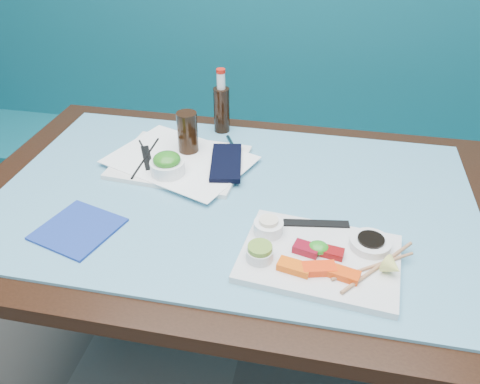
% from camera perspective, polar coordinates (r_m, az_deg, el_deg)
% --- Properties ---
extents(booth_bench, '(3.00, 0.56, 1.17)m').
position_cam_1_polar(booth_bench, '(2.12, 4.07, 4.04)').
color(booth_bench, '#0F5663').
rests_on(booth_bench, ground).
extents(dining_table, '(1.40, 0.90, 0.75)m').
position_cam_1_polar(dining_table, '(1.27, -0.73, -3.71)').
color(dining_table, black).
rests_on(dining_table, ground).
extents(glass_top, '(1.22, 0.76, 0.01)m').
position_cam_1_polar(glass_top, '(1.21, -0.76, -0.49)').
color(glass_top, '#5B9AB7').
rests_on(glass_top, dining_table).
extents(sashimi_plate, '(0.35, 0.27, 0.02)m').
position_cam_1_polar(sashimi_plate, '(1.03, 9.67, -7.96)').
color(sashimi_plate, silver).
rests_on(sashimi_plate, glass_top).
extents(salmon_left, '(0.07, 0.05, 0.02)m').
position_cam_1_polar(salmon_left, '(0.98, 6.62, -9.07)').
color(salmon_left, '#F55809').
rests_on(salmon_left, sashimi_plate).
extents(salmon_mid, '(0.07, 0.05, 0.02)m').
position_cam_1_polar(salmon_mid, '(0.98, 9.59, -9.20)').
color(salmon_mid, '#FF350A').
rests_on(salmon_mid, sashimi_plate).
extents(salmon_right, '(0.07, 0.05, 0.02)m').
position_cam_1_polar(salmon_right, '(0.98, 12.52, -9.73)').
color(salmon_right, '#EE4209').
rests_on(salmon_right, sashimi_plate).
extents(tuna_left, '(0.06, 0.05, 0.02)m').
position_cam_1_polar(tuna_left, '(1.02, 8.09, -6.87)').
color(tuna_left, maroon).
rests_on(tuna_left, sashimi_plate).
extents(tuna_right, '(0.05, 0.04, 0.02)m').
position_cam_1_polar(tuna_right, '(1.02, 11.18, -7.26)').
color(tuna_right, maroon).
rests_on(tuna_right, sashimi_plate).
extents(seaweed_garnish, '(0.05, 0.04, 0.02)m').
position_cam_1_polar(seaweed_garnish, '(1.02, 9.54, -6.70)').
color(seaweed_garnish, '#298D20').
rests_on(seaweed_garnish, sashimi_plate).
extents(ramekin_wasabi, '(0.07, 0.07, 0.02)m').
position_cam_1_polar(ramekin_wasabi, '(0.99, 2.42, -7.57)').
color(ramekin_wasabi, silver).
rests_on(ramekin_wasabi, sashimi_plate).
extents(wasabi_fill, '(0.06, 0.06, 0.01)m').
position_cam_1_polar(wasabi_fill, '(0.98, 2.44, -6.81)').
color(wasabi_fill, olive).
rests_on(wasabi_fill, ramekin_wasabi).
extents(ramekin_ginger, '(0.09, 0.09, 0.03)m').
position_cam_1_polar(ramekin_ginger, '(1.06, 3.49, -4.30)').
color(ramekin_ginger, white).
rests_on(ramekin_ginger, sashimi_plate).
extents(ginger_fill, '(0.04, 0.04, 0.01)m').
position_cam_1_polar(ginger_fill, '(1.05, 3.52, -3.52)').
color(ginger_fill, beige).
rests_on(ginger_fill, ramekin_ginger).
extents(soy_dish, '(0.10, 0.10, 0.02)m').
position_cam_1_polar(soy_dish, '(1.06, 15.60, -6.05)').
color(soy_dish, silver).
rests_on(soy_dish, sashimi_plate).
extents(soy_fill, '(0.07, 0.07, 0.01)m').
position_cam_1_polar(soy_fill, '(1.05, 15.70, -5.57)').
color(soy_fill, black).
rests_on(soy_fill, soy_dish).
extents(lemon_wedge, '(0.05, 0.05, 0.04)m').
position_cam_1_polar(lemon_wedge, '(1.00, 18.12, -8.71)').
color(lemon_wedge, '#F1EF72').
rests_on(lemon_wedge, sashimi_plate).
extents(chopstick_sleeve, '(0.15, 0.05, 0.00)m').
position_cam_1_polar(chopstick_sleeve, '(1.10, 9.27, -3.80)').
color(chopstick_sleeve, black).
rests_on(chopstick_sleeve, sashimi_plate).
extents(wooden_chopstick_a, '(0.17, 0.12, 0.01)m').
position_cam_1_polar(wooden_chopstick_a, '(1.02, 15.93, -8.67)').
color(wooden_chopstick_a, '#A6714E').
rests_on(wooden_chopstick_a, sashimi_plate).
extents(wooden_chopstick_b, '(0.15, 0.18, 0.01)m').
position_cam_1_polar(wooden_chopstick_b, '(1.02, 16.49, -8.71)').
color(wooden_chopstick_b, '#A5724D').
rests_on(wooden_chopstick_b, sashimi_plate).
extents(serving_tray, '(0.37, 0.29, 0.01)m').
position_cam_1_polar(serving_tray, '(1.35, -7.30, 3.66)').
color(serving_tray, white).
rests_on(serving_tray, glass_top).
extents(paper_placemat, '(0.45, 0.39, 0.00)m').
position_cam_1_polar(paper_placemat, '(1.34, -7.33, 3.94)').
color(paper_placemat, white).
rests_on(paper_placemat, serving_tray).
extents(seaweed_bowl, '(0.13, 0.13, 0.04)m').
position_cam_1_polar(seaweed_bowl, '(1.28, -8.82, 2.96)').
color(seaweed_bowl, white).
rests_on(seaweed_bowl, serving_tray).
extents(seaweed_salad, '(0.08, 0.08, 0.04)m').
position_cam_1_polar(seaweed_salad, '(1.26, -8.92, 3.94)').
color(seaweed_salad, '#297A1C').
rests_on(seaweed_salad, seaweed_bowl).
extents(cola_glass, '(0.08, 0.08, 0.12)m').
position_cam_1_polar(cola_glass, '(1.36, -6.41, 7.23)').
color(cola_glass, black).
rests_on(cola_glass, serving_tray).
extents(navy_pouch, '(0.12, 0.20, 0.01)m').
position_cam_1_polar(navy_pouch, '(1.31, -1.70, 3.61)').
color(navy_pouch, black).
rests_on(navy_pouch, serving_tray).
extents(fork, '(0.06, 0.10, 0.01)m').
position_cam_1_polar(fork, '(1.40, -0.98, 5.78)').
color(fork, silver).
rests_on(fork, serving_tray).
extents(black_chopstick_a, '(0.01, 0.23, 0.01)m').
position_cam_1_polar(black_chopstick_a, '(1.37, -11.42, 4.17)').
color(black_chopstick_a, black).
rests_on(black_chopstick_a, serving_tray).
extents(black_chopstick_b, '(0.13, 0.18, 0.01)m').
position_cam_1_polar(black_chopstick_b, '(1.36, -11.11, 4.14)').
color(black_chopstick_b, black).
rests_on(black_chopstick_b, serving_tray).
extents(tray_sleeve, '(0.08, 0.13, 0.00)m').
position_cam_1_polar(tray_sleeve, '(1.37, -11.26, 4.12)').
color(tray_sleeve, black).
rests_on(tray_sleeve, serving_tray).
extents(cola_bottle_body, '(0.06, 0.06, 0.14)m').
position_cam_1_polar(cola_bottle_body, '(1.49, -2.25, 9.95)').
color(cola_bottle_body, black).
rests_on(cola_bottle_body, glass_top).
extents(cola_bottle_neck, '(0.03, 0.03, 0.05)m').
position_cam_1_polar(cola_bottle_neck, '(1.45, -2.34, 13.39)').
color(cola_bottle_neck, white).
rests_on(cola_bottle_neck, cola_bottle_body).
extents(cola_bottle_cap, '(0.04, 0.04, 0.01)m').
position_cam_1_polar(cola_bottle_cap, '(1.44, -2.37, 14.54)').
color(cola_bottle_cap, red).
rests_on(cola_bottle_cap, cola_bottle_neck).
extents(blue_napkin, '(0.21, 0.21, 0.01)m').
position_cam_1_polar(blue_napkin, '(1.16, -19.12, -4.28)').
color(blue_napkin, navy).
rests_on(blue_napkin, glass_top).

